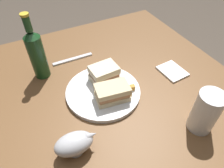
{
  "coord_description": "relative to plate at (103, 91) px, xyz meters",
  "views": [
    {
      "loc": [
        -0.48,
        0.28,
        1.27
      ],
      "look_at": [
        0.0,
        0.04,
        0.73
      ],
      "focal_mm": 32.86,
      "sensor_mm": 36.0,
      "label": 1
    }
  ],
  "objects": [
    {
      "name": "pint_glass",
      "position": [
        -0.27,
        -0.21,
        0.06
      ],
      "size": [
        0.08,
        0.08,
        0.15
      ],
      "color": "white",
      "rests_on": "dining_table"
    },
    {
      "name": "fork",
      "position": [
        0.24,
        0.03,
        -0.0
      ],
      "size": [
        0.02,
        0.18,
        0.01
      ],
      "primitive_type": "cube",
      "rotation": [
        0.0,
        0.0,
        4.7
      ],
      "color": "silver",
      "rests_on": "dining_table"
    },
    {
      "name": "ground_plane",
      "position": [
        -0.0,
        -0.08,
        -0.71
      ],
      "size": [
        6.0,
        6.0,
        0.0
      ],
      "primitive_type": "plane",
      "color": "#4C4238"
    },
    {
      "name": "sandwich_half_left",
      "position": [
        -0.05,
        -0.01,
        0.04
      ],
      "size": [
        0.09,
        0.13,
        0.06
      ],
      "color": "beige",
      "rests_on": "plate"
    },
    {
      "name": "potato_wedge_middle",
      "position": [
        0.03,
        -0.05,
        0.02
      ],
      "size": [
        0.05,
        0.05,
        0.02
      ],
      "primitive_type": "cube",
      "rotation": [
        0.0,
        0.0,
        2.44
      ],
      "color": "#AD702D",
      "rests_on": "plate"
    },
    {
      "name": "potato_wedge_front",
      "position": [
        0.03,
        -0.04,
        0.02
      ],
      "size": [
        0.05,
        0.02,
        0.01
      ],
      "primitive_type": "cube",
      "rotation": [
        0.0,
        0.0,
        0.04
      ],
      "color": "#AD702D",
      "rests_on": "plate"
    },
    {
      "name": "cider_bottle",
      "position": [
        0.2,
        0.18,
        0.1
      ],
      "size": [
        0.06,
        0.06,
        0.27
      ],
      "color": "#19421E",
      "rests_on": "dining_table"
    },
    {
      "name": "napkin",
      "position": [
        -0.02,
        -0.31,
        -0.0
      ],
      "size": [
        0.12,
        0.1,
        0.01
      ],
      "primitive_type": "cube",
      "rotation": [
        0.0,
        0.0,
        0.07
      ],
      "color": "white",
      "rests_on": "dining_table"
    },
    {
      "name": "potato_wedge_left_edge",
      "position": [
        -0.03,
        -0.03,
        0.02
      ],
      "size": [
        0.02,
        0.04,
        0.02
      ],
      "primitive_type": "cube",
      "rotation": [
        0.0,
        0.0,
        1.5
      ],
      "color": "#AD702D",
      "rests_on": "plate"
    },
    {
      "name": "potato_wedge_right_edge",
      "position": [
        0.04,
        -0.06,
        0.02
      ],
      "size": [
        0.04,
        0.03,
        0.02
      ],
      "primitive_type": "cube",
      "rotation": [
        0.0,
        0.0,
        0.38
      ],
      "color": "#B77F33",
      "rests_on": "plate"
    },
    {
      "name": "sandwich_half_right",
      "position": [
        0.05,
        -0.03,
        0.04
      ],
      "size": [
        0.08,
        0.1,
        0.06
      ],
      "color": "beige",
      "rests_on": "plate"
    },
    {
      "name": "potato_wedge_stray",
      "position": [
        -0.04,
        -0.09,
        0.02
      ],
      "size": [
        0.02,
        0.04,
        0.02
      ],
      "primitive_type": "cube",
      "rotation": [
        0.0,
        0.0,
        1.39
      ],
      "color": "#B77F33",
      "rests_on": "plate"
    },
    {
      "name": "potato_wedge_back",
      "position": [
        -0.06,
        -0.06,
        0.02
      ],
      "size": [
        0.05,
        0.04,
        0.02
      ],
      "primitive_type": "cube",
      "rotation": [
        0.0,
        0.0,
        0.47
      ],
      "color": "gold",
      "rests_on": "plate"
    },
    {
      "name": "gravy_boat",
      "position": [
        -0.18,
        0.17,
        0.04
      ],
      "size": [
        0.08,
        0.13,
        0.07
      ],
      "color": "#B7B7BC",
      "rests_on": "dining_table"
    },
    {
      "name": "plate",
      "position": [
        0.0,
        0.0,
        0.0
      ],
      "size": [
        0.28,
        0.28,
        0.02
      ],
      "primitive_type": "cylinder",
      "color": "white",
      "rests_on": "dining_table"
    },
    {
      "name": "dining_table",
      "position": [
        -0.0,
        -0.08,
        -0.36
      ],
      "size": [
        1.03,
        0.91,
        0.7
      ],
      "primitive_type": "cube",
      "color": "brown",
      "rests_on": "ground"
    }
  ]
}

